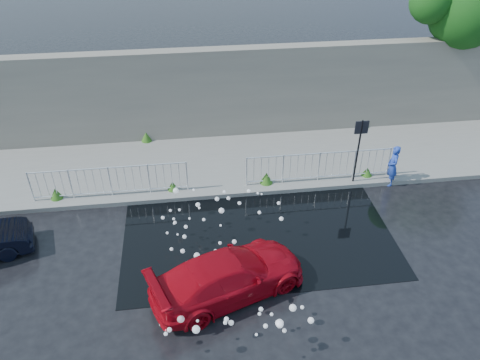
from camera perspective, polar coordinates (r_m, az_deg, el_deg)
The scene contains 13 objects.
ground at distance 13.50m, azimuth 0.67°, elevation -9.37°, with size 90.00×90.00×0.00m, color black.
pavement at distance 17.39m, azimuth -1.61°, elevation 2.15°, with size 30.00×4.00×0.15m, color slate.
curb at distance 15.74m, azimuth -0.84°, elevation -1.67°, with size 30.00×0.25×0.16m, color slate.
retaining_wall at distance 18.48m, azimuth -2.43°, elevation 10.57°, with size 30.00×0.60×3.50m, color #6A6359.
puddle at distance 14.28m, azimuth 2.11°, elevation -6.42°, with size 8.00×5.00×0.01m, color black.
sign_post at distance 15.88m, azimuth 14.35°, elevation 4.56°, with size 0.45×0.06×2.50m.
tree at distance 20.92m, azimuth 26.62°, elevation 18.38°, with size 4.91×2.82×6.31m.
railing_left at distance 15.80m, azimuth -15.57°, elevation -0.04°, with size 5.05×0.05×1.10m.
railing_right at distance 16.20m, azimuth 9.60°, elevation 1.76°, with size 5.05×0.05×1.10m.
weeds at distance 16.78m, azimuth -2.90°, elevation 1.84°, with size 12.17×3.93×0.40m.
water_spray at distance 12.39m, azimuth -1.23°, elevation -9.75°, with size 3.62×5.66×1.08m.
red_car at distance 12.16m, azimuth -1.38°, elevation -11.56°, with size 1.66×4.08×1.18m, color #A60612.
person at distance 16.78m, azimuth 18.10°, elevation 1.66°, with size 0.54×0.35×1.48m, color #223FAA.
Camera 1 is at (-1.41, -9.67, 9.30)m, focal length 35.00 mm.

